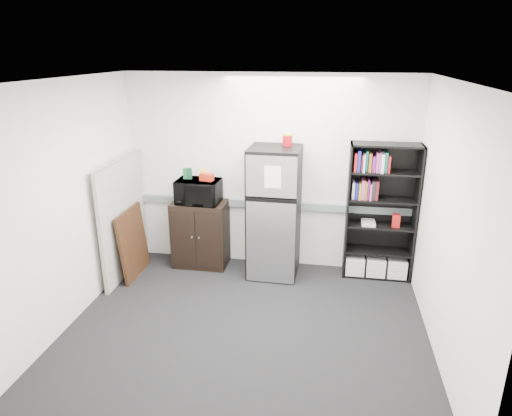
{
  "coord_description": "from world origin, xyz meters",
  "views": [
    {
      "loc": [
        0.84,
        -4.33,
        2.97
      ],
      "look_at": [
        -0.04,
        0.9,
        1.13
      ],
      "focal_mm": 32.0,
      "sensor_mm": 36.0,
      "label": 1
    }
  ],
  "objects_px": {
    "refrigerator": "(274,213)",
    "cubicle_partition": "(123,218)",
    "microwave": "(198,191)",
    "bookshelf": "(380,213)",
    "cabinet": "(201,234)"
  },
  "relations": [
    {
      "from": "refrigerator",
      "to": "cubicle_partition",
      "type": "bearing_deg",
      "value": -169.01
    },
    {
      "from": "microwave",
      "to": "refrigerator",
      "type": "xyz_separation_m",
      "value": [
        1.07,
        -0.06,
        -0.23
      ]
    },
    {
      "from": "bookshelf",
      "to": "refrigerator",
      "type": "bearing_deg",
      "value": -174.14
    },
    {
      "from": "cubicle_partition",
      "to": "refrigerator",
      "type": "relative_size",
      "value": 0.91
    },
    {
      "from": "cubicle_partition",
      "to": "microwave",
      "type": "xyz_separation_m",
      "value": [
        0.95,
        0.4,
        0.3
      ]
    },
    {
      "from": "bookshelf",
      "to": "microwave",
      "type": "bearing_deg",
      "value": -178.14
    },
    {
      "from": "cabinet",
      "to": "microwave",
      "type": "relative_size",
      "value": 1.6
    },
    {
      "from": "cabinet",
      "to": "cubicle_partition",
      "type": "bearing_deg",
      "value": -156.14
    },
    {
      "from": "cubicle_partition",
      "to": "refrigerator",
      "type": "height_order",
      "value": "refrigerator"
    },
    {
      "from": "bookshelf",
      "to": "cubicle_partition",
      "type": "relative_size",
      "value": 1.14
    },
    {
      "from": "bookshelf",
      "to": "microwave",
      "type": "relative_size",
      "value": 3.11
    },
    {
      "from": "cabinet",
      "to": "microwave",
      "type": "xyz_separation_m",
      "value": [
        0.0,
        -0.02,
        0.64
      ]
    },
    {
      "from": "cubicle_partition",
      "to": "refrigerator",
      "type": "distance_m",
      "value": 2.05
    },
    {
      "from": "cubicle_partition",
      "to": "refrigerator",
      "type": "bearing_deg",
      "value": 9.58
    },
    {
      "from": "bookshelf",
      "to": "refrigerator",
      "type": "height_order",
      "value": "bookshelf"
    }
  ]
}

